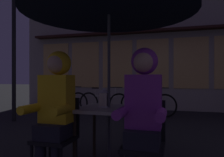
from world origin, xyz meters
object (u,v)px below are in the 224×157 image
Objects in this scene: chair_left at (58,132)px; person_left_hooded at (56,101)px; street_lamp at (14,15)px; bicycle_nearest at (64,101)px; chair_right at (144,139)px; cafe_table at (109,116)px; bicycle_third at (147,104)px; lantern at (104,97)px; person_right_hooded at (143,104)px; bicycle_second at (103,103)px.

person_left_hooded is (-0.00, -0.06, 0.36)m from chair_left.
bicycle_nearest is (0.54, 1.65, -2.37)m from street_lamp.
bicycle_nearest is at bearing 127.21° from chair_right.
chair_left is (-0.48, -0.37, -0.15)m from cafe_table.
person_left_hooded is 4.27m from bicycle_third.
lantern reaches higher than bicycle_nearest.
person_left_hooded is 0.36× the size of street_lamp.
person_right_hooded is at bearing -53.17° from bicycle_nearest.
chair_right is at bearing -33.78° from lantern.
bicycle_nearest is 1.34m from bicycle_second.
chair_right is at bearing -83.39° from bicycle_third.
person_right_hooded is 0.36× the size of street_lamp.
bicycle_nearest is at bearing 126.83° from person_right_hooded.
street_lamp reaches higher than person_left_hooded.
bicycle_third is (-0.48, 4.16, -0.14)m from chair_right.
street_lamp is 4.31m from bicycle_third.
chair_right reaches higher than bicycle_second.
street_lamp is at bearing -139.75° from bicycle_second.
bicycle_third is (3.18, 1.69, -2.37)m from street_lamp.
lantern reaches higher than chair_right.
lantern is 0.67m from chair_left.
cafe_table is 0.85× the size of chair_right.
bicycle_second is (1.34, -0.06, 0.00)m from bicycle_nearest.
bicycle_nearest is at bearing -179.05° from bicycle_third.
chair_left is 4.19m from bicycle_third.
cafe_table is 0.62m from chair_left.
person_right_hooded is 0.83× the size of bicycle_nearest.
bicycle_second is (-0.83, 4.11, -0.50)m from person_left_hooded.
cafe_table is at bearing -54.78° from bicycle_nearest.
bicycle_third is (2.64, 0.04, 0.00)m from bicycle_nearest.
bicycle_second is at bearing -2.59° from bicycle_nearest.
person_left_hooded is at bearing -134.73° from lantern.
chair_left is 0.96m from chair_right.
lantern is 0.06× the size of street_lamp.
cafe_table is 0.53× the size of person_left_hooded.
cafe_table is at bearing -70.48° from bicycle_second.
person_right_hooded is 4.83m from street_lamp.
chair_right reaches higher than bicycle_third.
chair_right is 0.62× the size of person_left_hooded.
person_right_hooded is (0.96, 0.00, 0.00)m from person_left_hooded.
bicycle_nearest is (-3.13, 4.17, -0.50)m from person_right_hooded.
bicycle_nearest is (-3.13, 4.12, -0.14)m from chair_right.
bicycle_second is (-1.79, 4.11, -0.50)m from person_right_hooded.
person_right_hooded is at bearing -83.48° from bicycle_third.
person_right_hooded is (0.00, -0.06, 0.36)m from chair_right.
street_lamp reaches higher than chair_right.
chair_right is 0.22× the size of street_lamp.
bicycle_nearest is 1.01× the size of bicycle_third.
chair_left is 0.62× the size of person_left_hooded.
person_right_hooded is 0.84× the size of bicycle_second.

